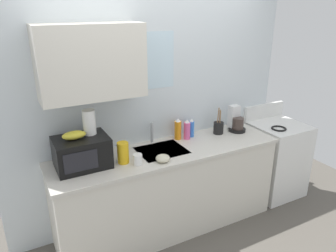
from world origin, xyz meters
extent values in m
cube|color=silver|center=(0.00, 0.35, 1.25)|extent=(3.08, 0.10, 2.50)
cube|color=silver|center=(-0.65, 0.14, 1.79)|extent=(0.88, 0.32, 0.62)
cube|color=silver|center=(-0.06, 0.31, 1.73)|extent=(0.56, 0.02, 0.55)
cube|color=silver|center=(0.00, 0.00, 0.43)|extent=(2.28, 0.60, 0.86)
cube|color=beige|center=(0.00, 0.00, 0.88)|extent=(2.31, 0.63, 0.03)
cube|color=#9EA0A5|center=(-0.06, 0.02, 0.83)|extent=(0.46, 0.38, 0.14)
cylinder|color=#B2B5BA|center=(-0.06, 0.24, 1.01)|extent=(0.03, 0.03, 0.21)
cube|color=white|center=(1.50, 0.00, 0.45)|extent=(0.60, 0.60, 0.90)
torus|color=black|center=(1.38, -0.10, 0.91)|extent=(0.17, 0.17, 0.02)
cube|color=white|center=(1.50, 0.28, 0.99)|extent=(0.60, 0.04, 0.18)
cube|color=black|center=(-0.82, 0.05, 1.04)|extent=(0.46, 0.34, 0.27)
cube|color=black|center=(-0.87, -0.12, 1.04)|extent=(0.28, 0.01, 0.17)
ellipsoid|color=gold|center=(-0.87, 0.05, 1.20)|extent=(0.20, 0.11, 0.07)
cylinder|color=white|center=(-0.72, 0.10, 1.28)|extent=(0.11, 0.11, 0.22)
cylinder|color=black|center=(0.92, 0.08, 0.92)|extent=(0.19, 0.19, 0.03)
cylinder|color=#3F332D|center=(0.92, 0.07, 1.00)|extent=(0.12, 0.12, 0.13)
cube|color=silver|center=(0.92, 0.15, 1.05)|extent=(0.11, 0.09, 0.26)
cylinder|color=orange|center=(0.22, 0.19, 1.00)|extent=(0.07, 0.07, 0.20)
cone|color=white|center=(0.22, 0.19, 1.11)|extent=(0.05, 0.05, 0.04)
cylinder|color=#E55999|center=(0.31, 0.15, 0.99)|extent=(0.07, 0.07, 0.18)
cone|color=white|center=(0.31, 0.15, 1.10)|extent=(0.05, 0.05, 0.04)
cylinder|color=blue|center=(0.38, 0.19, 0.99)|extent=(0.06, 0.06, 0.17)
cone|color=white|center=(0.38, 0.19, 1.09)|extent=(0.04, 0.04, 0.04)
cylinder|color=gold|center=(-0.48, -0.05, 1.00)|extent=(0.10, 0.10, 0.19)
cylinder|color=white|center=(-0.38, -0.14, 0.95)|extent=(0.08, 0.08, 0.09)
cylinder|color=black|center=(0.69, 0.12, 0.97)|extent=(0.11, 0.11, 0.13)
cylinder|color=olive|center=(0.68, 0.12, 1.07)|extent=(0.03, 0.01, 0.26)
cylinder|color=olive|center=(0.71, 0.13, 1.05)|extent=(0.02, 0.02, 0.23)
cylinder|color=olive|center=(0.69, 0.10, 1.05)|extent=(0.01, 0.02, 0.23)
ellipsoid|color=beige|center=(-0.16, -0.20, 0.93)|extent=(0.13, 0.13, 0.06)
camera|label=1|loc=(-1.36, -2.55, 2.24)|focal=34.64mm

